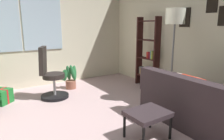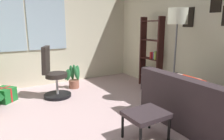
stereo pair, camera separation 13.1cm
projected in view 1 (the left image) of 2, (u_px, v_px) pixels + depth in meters
ground_plane at (92, 133)px, 2.92m from camera, size 4.72×5.29×0.10m
wall_back_with_windows at (37, 30)px, 4.79m from camera, size 4.72×0.12×2.71m
wall_right_with_frames at (201, 31)px, 3.92m from camera, size 0.12×5.29×2.71m
couch at (218, 110)px, 2.92m from camera, size 1.67×1.95×0.78m
footstool at (148, 115)px, 2.64m from camera, size 0.54×0.43×0.38m
gift_box_green at (0, 96)px, 3.88m from camera, size 0.46×0.47×0.28m
office_chair at (51, 78)px, 4.11m from camera, size 0.59×0.57×1.06m
bookshelf at (148, 56)px, 4.84m from camera, size 0.18×0.64×1.66m
floor_lamp at (175, 24)px, 3.65m from camera, size 0.35×0.35×1.77m
potted_plant at (70, 78)px, 4.77m from camera, size 0.39×0.32×0.58m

